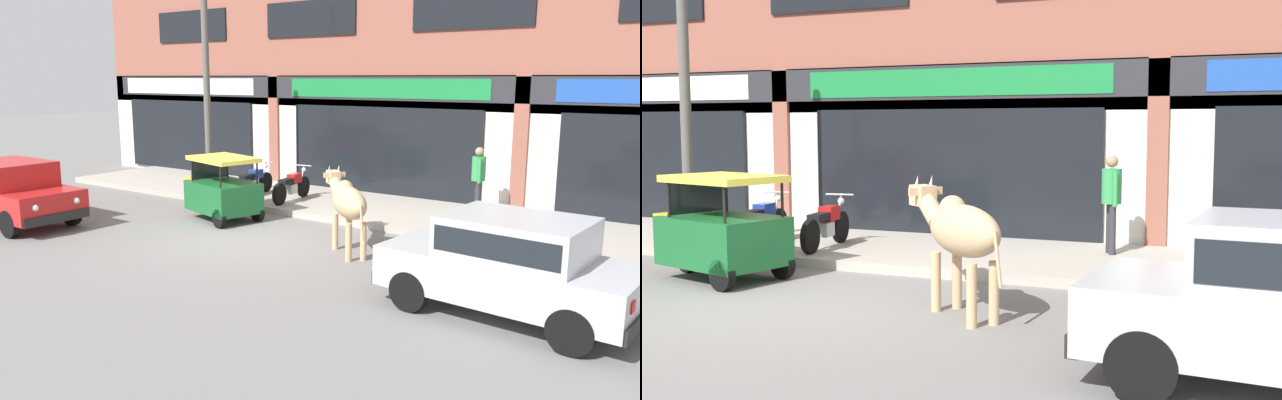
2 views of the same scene
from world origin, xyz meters
TOP-DOWN VIEW (x-y plane):
  - ground_plane at (0.00, 0.00)m, footprint 90.00×90.00m
  - sidewalk at (0.00, 3.87)m, footprint 19.00×3.35m
  - shop_building at (0.01, 5.80)m, footprint 23.00×1.40m
  - cow at (2.25, 0.33)m, footprint 1.78×1.56m
  - auto_rickshaw at (-1.79, 1.06)m, footprint 2.14×1.55m
  - motorcycle_0 at (-2.68, 3.20)m, footprint 0.52×1.81m
  - motorcycle_1 at (-1.35, 3.22)m, footprint 0.53×1.81m
  - pedestrian at (3.26, 4.38)m, footprint 0.32×0.46m
  - utility_pole at (-3.64, 2.50)m, footprint 0.18×0.18m

SIDE VIEW (x-z plane):
  - ground_plane at x=0.00m, z-range 0.00..0.00m
  - sidewalk at x=0.00m, z-range 0.00..0.16m
  - motorcycle_0 at x=-2.68m, z-range 0.11..0.98m
  - motorcycle_1 at x=-1.35m, z-range 0.11..0.98m
  - auto_rickshaw at x=-1.79m, z-range -0.10..1.42m
  - cow at x=2.25m, z-range 0.20..1.81m
  - pedestrian at x=3.26m, z-range 0.34..1.94m
  - utility_pole at x=-3.64m, z-range 0.16..5.77m
  - shop_building at x=0.01m, z-range -0.22..8.13m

